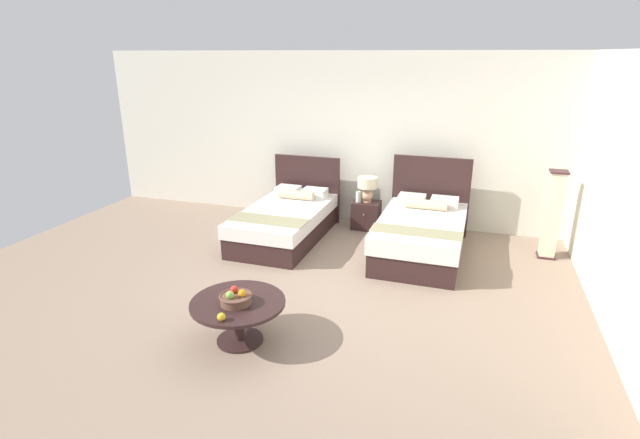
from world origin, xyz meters
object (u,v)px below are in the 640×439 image
bed_near_window (286,220)px  fruit_bowl (236,298)px  bed_near_corner (421,233)px  loose_apple (221,317)px  floor_lamp_corner (552,215)px  table_lamp (367,186)px  vase (358,197)px  nightstand (366,215)px  coffee_table (238,310)px

bed_near_window → fruit_bowl: (0.64, -2.96, 0.23)m
bed_near_window → bed_near_corner: size_ratio=1.05×
loose_apple → floor_lamp_corner: floor_lamp_corner is taller
fruit_bowl → table_lamp: bearing=82.9°
loose_apple → bed_near_window: bearing=101.4°
bed_near_corner → vase: bed_near_corner is taller
fruit_bowl → loose_apple: bearing=-86.1°
vase → fruit_bowl: size_ratio=0.56×
bed_near_window → bed_near_corner: bed_near_corner is taller
fruit_bowl → floor_lamp_corner: size_ratio=0.25×
nightstand → vase: (-0.14, -0.04, 0.32)m
nightstand → bed_near_window: bearing=-142.8°
table_lamp → vase: bearing=-156.1°
bed_near_corner → coffee_table: size_ratio=2.14×
bed_near_window → floor_lamp_corner: size_ratio=1.69×
loose_apple → floor_lamp_corner: 4.96m
bed_near_corner → loose_apple: (-1.47, -3.30, 0.18)m
table_lamp → floor_lamp_corner: size_ratio=0.33×
bed_near_corner → coffee_table: bearing=-117.2°
vase → coffee_table: size_ratio=0.19×
table_lamp → fruit_bowl: 3.87m
vase → coffee_table: 3.74m
nightstand → floor_lamp_corner: size_ratio=0.36×
bed_near_corner → vase: 1.43m
table_lamp → fruit_bowl: (-0.48, -3.83, -0.21)m
table_lamp → coffee_table: size_ratio=0.44×
coffee_table → floor_lamp_corner: size_ratio=0.75×
loose_apple → coffee_table: bearing=94.5°
coffee_table → loose_apple: 0.41m
nightstand → table_lamp: size_ratio=1.10×
nightstand → coffee_table: bearing=-97.3°
bed_near_window → table_lamp: size_ratio=5.16×
loose_apple → bed_near_corner: bearing=66.0°
bed_near_window → vase: size_ratio=11.76×
nightstand → table_lamp: table_lamp is taller
loose_apple → vase: bearing=85.6°
vase → floor_lamp_corner: bearing=-6.9°
bed_near_window → vase: bearing=39.4°
bed_near_window → fruit_bowl: 3.04m
bed_near_window → nightstand: bed_near_window is taller
bed_near_corner → loose_apple: size_ratio=25.57×
coffee_table → floor_lamp_corner: (3.27, 3.36, 0.28)m
vase → bed_near_corner: bearing=-35.2°
coffee_table → fruit_bowl: size_ratio=2.94×
nightstand → fruit_bowl: size_ratio=1.42×
vase → fruit_bowl: bearing=-95.2°
bed_near_window → bed_near_corner: (2.13, -0.00, 0.03)m
fruit_bowl → nightstand: bearing=82.9°
loose_apple → floor_lamp_corner: bearing=49.2°
floor_lamp_corner → table_lamp: bearing=171.5°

